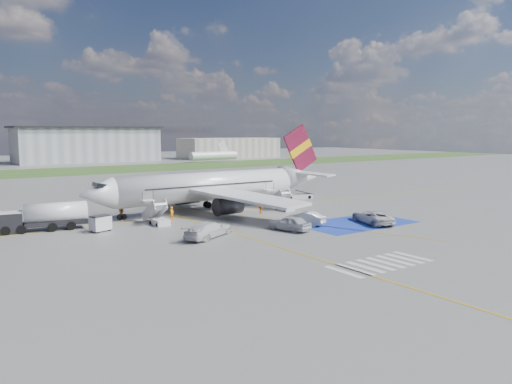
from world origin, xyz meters
TOP-DOWN VIEW (x-y plane):
  - ground at (0.00, 0.00)m, footprint 400.00×400.00m
  - grass_strip at (0.00, 95.00)m, footprint 400.00×30.00m
  - taxiway_line_main at (0.00, 12.00)m, footprint 120.00×0.20m
  - taxiway_line_cross at (-5.00, -10.00)m, footprint 0.20×60.00m
  - taxiway_line_diag at (0.00, 12.00)m, footprint 20.71×56.45m
  - staging_box at (10.00, -4.00)m, footprint 14.00×8.00m
  - crosswalk at (-1.80, -18.00)m, footprint 9.00×4.00m
  - terminal_centre at (20.00, 135.00)m, footprint 48.00×18.00m
  - terminal_east at (75.00, 128.00)m, footprint 40.00×16.00m
  - airliner at (1.51, 14.00)m, footprint 36.81×32.95m
  - airstairs_fwd at (-9.50, 8.70)m, footprint 1.90×5.20m
  - airstairs_aft at (9.00, 8.70)m, footprint 1.90×5.20m
  - fuel_tanker at (-21.12, 12.68)m, footprint 9.09×3.68m
  - gpu_cart at (-16.38, 8.59)m, footprint 2.43×1.95m
  - belt_loader at (18.34, 16.49)m, footprint 4.90×2.83m
  - car_silver_a at (0.78, -2.91)m, footprint 3.13×5.26m
  - car_silver_b at (4.25, -1.40)m, footprint 3.60×4.98m
  - van_white_a at (11.69, -5.03)m, footprint 4.21×5.93m
  - van_white_b at (-8.12, -0.76)m, footprint 5.85×4.56m
  - crew_fwd at (-7.23, 9.87)m, footprint 0.78×0.73m
  - crew_nose at (-11.68, 14.94)m, footprint 1.04×1.02m
  - crew_aft at (4.87, 8.22)m, footprint 0.51×1.11m

SIDE VIEW (x-z plane):
  - ground at x=0.00m, z-range 0.00..0.00m
  - grass_strip at x=0.00m, z-range 0.00..0.01m
  - taxiway_line_main at x=0.00m, z-range 0.00..0.01m
  - taxiway_line_cross at x=-5.00m, z-range 0.00..0.01m
  - taxiway_line_diag at x=0.00m, z-range 0.00..0.01m
  - staging_box at x=10.00m, z-range 0.00..0.01m
  - crosswalk at x=-1.80m, z-range 0.00..0.01m
  - belt_loader at x=18.34m, z-range -0.35..1.06m
  - airstairs_fwd at x=-9.50m, z-range -1.18..2.42m
  - airstairs_aft at x=9.00m, z-range -1.18..2.42m
  - car_silver_b at x=4.25m, z-range 0.00..1.56m
  - gpu_cart at x=-16.38m, z-range -0.09..1.68m
  - car_silver_a at x=0.78m, z-range 0.00..1.68m
  - crew_nose at x=-11.68m, z-range 0.00..1.69m
  - crew_fwd at x=-7.23m, z-range 0.00..1.79m
  - crew_aft at x=4.87m, z-range 0.00..1.85m
  - van_white_a at x=11.69m, z-range 0.00..2.03m
  - van_white_b at x=-8.12m, z-range 0.00..2.14m
  - fuel_tanker at x=-21.12m, z-range -0.24..2.78m
  - airliner at x=1.51m, z-range -2.57..9.35m
  - terminal_east at x=75.00m, z-range 0.00..8.00m
  - terminal_centre at x=20.00m, z-range 0.00..12.00m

